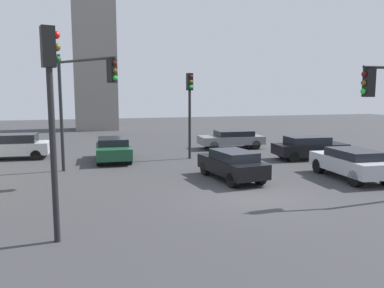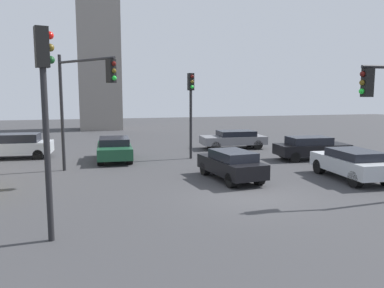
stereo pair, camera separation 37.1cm
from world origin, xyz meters
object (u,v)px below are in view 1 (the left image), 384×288
(traffic_light_1, at_px, (190,99))
(car_2, at_px, (309,147))
(car_5, at_px, (232,164))
(car_6, at_px, (13,146))
(car_1, at_px, (352,163))
(car_0, at_px, (231,139))
(traffic_light_2, at_px, (51,96))
(car_4, at_px, (113,149))
(traffic_light_0, at_px, (83,89))

(traffic_light_1, xyz_separation_m, car_2, (6.75, -2.21, -2.81))
(car_5, height_order, car_6, car_6)
(car_1, bearing_deg, car_0, 11.93)
(traffic_light_2, bearing_deg, traffic_light_1, 44.40)
(traffic_light_1, xyz_separation_m, car_6, (-10.12, 2.90, -2.76))
(car_2, bearing_deg, car_5, -145.84)
(car_4, distance_m, car_5, 8.07)
(car_5, relative_size, car_6, 0.95)
(car_1, distance_m, car_2, 5.28)
(traffic_light_0, bearing_deg, car_4, 122.26)
(car_2, relative_size, car_5, 1.07)
(car_4, bearing_deg, traffic_light_0, -19.77)
(traffic_light_2, bearing_deg, car_4, 64.12)
(car_2, bearing_deg, traffic_light_1, 166.11)
(car_2, distance_m, car_6, 17.64)
(car_4, xyz_separation_m, car_6, (-5.66, 2.30, 0.07))
(car_0, bearing_deg, traffic_light_0, 36.04)
(car_1, relative_size, car_4, 1.01)
(traffic_light_2, bearing_deg, car_2, 19.59)
(car_4, bearing_deg, traffic_light_1, 85.13)
(traffic_light_1, distance_m, car_2, 7.64)
(car_1, relative_size, car_5, 1.05)
(car_1, bearing_deg, car_6, 60.66)
(car_4, height_order, car_5, car_5)
(car_0, xyz_separation_m, car_2, (2.71, -5.47, 0.02))
(traffic_light_1, bearing_deg, car_1, 29.34)
(car_0, distance_m, car_4, 8.92)
(car_0, bearing_deg, car_6, 4.69)
(car_0, height_order, car_1, car_1)
(car_4, bearing_deg, car_0, 110.10)
(traffic_light_2, bearing_deg, car_5, 22.80)
(car_0, xyz_separation_m, car_5, (-3.80, -9.22, 0.03))
(traffic_light_1, xyz_separation_m, car_1, (5.55, -7.35, -2.78))
(car_6, bearing_deg, traffic_light_1, 167.93)
(traffic_light_1, bearing_deg, car_6, -113.71)
(traffic_light_0, xyz_separation_m, car_4, (1.59, 3.85, -3.36))
(car_2, distance_m, car_4, 11.57)
(traffic_light_2, relative_size, car_2, 1.26)
(traffic_light_2, height_order, car_2, traffic_light_2)
(traffic_light_2, distance_m, car_5, 9.52)
(traffic_light_2, height_order, car_4, traffic_light_2)
(traffic_light_0, xyz_separation_m, traffic_light_1, (6.06, 3.25, -0.53))
(traffic_light_0, xyz_separation_m, car_1, (11.61, -4.09, -3.31))
(traffic_light_2, relative_size, car_5, 1.35)
(traffic_light_0, height_order, car_6, traffic_light_0)
(car_6, bearing_deg, car_2, 167.06)
(traffic_light_2, relative_size, car_1, 1.28)
(traffic_light_2, bearing_deg, car_6, 88.37)
(traffic_light_1, height_order, car_0, traffic_light_1)
(car_6, bearing_deg, traffic_light_2, 106.47)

